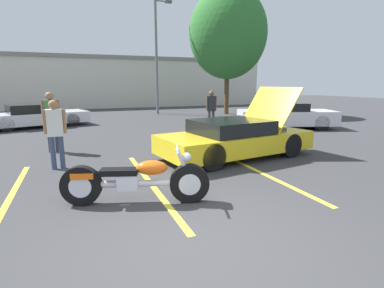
% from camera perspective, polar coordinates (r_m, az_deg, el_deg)
% --- Properties ---
extents(ground_plane, '(80.00, 80.00, 0.00)m').
position_cam_1_polar(ground_plane, '(4.10, 0.14, -19.17)').
color(ground_plane, '#38383A').
extents(parking_stripe_foreground, '(0.12, 4.80, 0.01)m').
position_cam_1_polar(parking_stripe_foreground, '(6.42, -31.60, -9.22)').
color(parking_stripe_foreground, yellow).
rests_on(parking_stripe_foreground, ground).
extents(parking_stripe_middle, '(0.12, 4.80, 0.01)m').
position_cam_1_polar(parking_stripe_middle, '(6.45, -7.82, -7.48)').
color(parking_stripe_middle, yellow).
rests_on(parking_stripe_middle, ground).
extents(parking_stripe_back, '(0.12, 4.80, 0.01)m').
position_cam_1_polar(parking_stripe_back, '(7.47, 12.27, -4.99)').
color(parking_stripe_back, yellow).
rests_on(parking_stripe_back, ground).
extents(far_building, '(32.00, 4.20, 4.40)m').
position_cam_1_polar(far_building, '(28.40, -19.06, 11.36)').
color(far_building, beige).
rests_on(far_building, ground).
extents(light_pole, '(1.21, 0.28, 7.55)m').
position_cam_1_polar(light_pole, '(21.22, -6.61, 16.99)').
color(light_pole, slate).
rests_on(light_pole, ground).
extents(tree_background, '(5.15, 5.15, 8.30)m').
position_cam_1_polar(tree_background, '(21.27, 6.85, 20.15)').
color(tree_background, brown).
rests_on(tree_background, ground).
extents(motorcycle, '(2.51, 1.02, 0.99)m').
position_cam_1_polar(motorcycle, '(5.36, -10.69, -6.89)').
color(motorcycle, black).
rests_on(motorcycle, ground).
extents(show_car_hood_open, '(4.65, 2.57, 1.98)m').
position_cam_1_polar(show_car_hood_open, '(8.66, 8.36, 1.14)').
color(show_car_hood_open, yellow).
rests_on(show_car_hood_open, ground).
extents(parked_car_right_row, '(4.73, 3.19, 1.20)m').
position_cam_1_polar(parked_car_right_row, '(14.85, 17.39, 5.17)').
color(parked_car_right_row, silver).
rests_on(parked_car_right_row, ground).
extents(parked_car_mid_row, '(4.92, 3.17, 1.12)m').
position_cam_1_polar(parked_car_mid_row, '(16.42, -27.57, 4.76)').
color(parked_car_mid_row, silver).
rests_on(parked_car_mid_row, ground).
extents(spectator_near_motorcycle, '(0.52, 0.22, 1.70)m').
position_cam_1_polar(spectator_near_motorcycle, '(7.99, -24.60, 2.69)').
color(spectator_near_motorcycle, '#38476B').
rests_on(spectator_near_motorcycle, ground).
extents(spectator_by_show_car, '(0.52, 0.24, 1.84)m').
position_cam_1_polar(spectator_by_show_car, '(10.06, -25.23, 4.79)').
color(spectator_by_show_car, '#333338').
rests_on(spectator_by_show_car, ground).
extents(spectator_midground, '(0.52, 0.23, 1.77)m').
position_cam_1_polar(spectator_midground, '(13.68, 3.71, 7.13)').
color(spectator_midground, '#333338').
rests_on(spectator_midground, ground).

